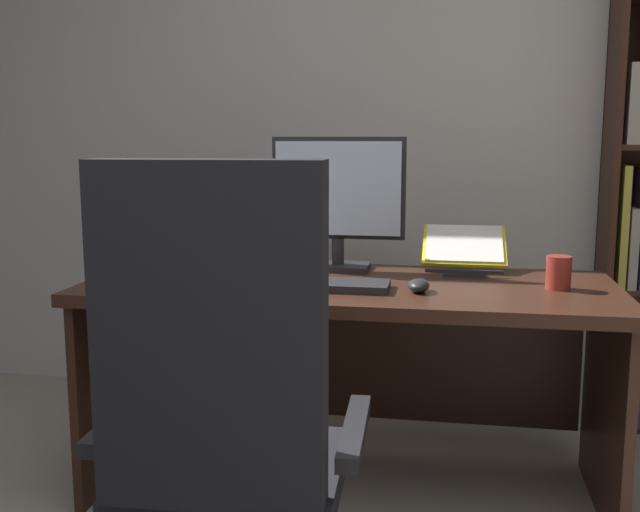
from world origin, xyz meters
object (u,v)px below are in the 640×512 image
Objects in this scene: monitor at (338,203)px; open_binder at (184,283)px; keyboard at (321,285)px; notepad at (272,275)px; desk at (352,333)px; office_chair at (226,453)px; pen at (278,273)px; laptop at (213,251)px; coffee_mug at (558,273)px; computer_mouse at (419,286)px; reading_stand_with_book at (464,249)px.

monitor is 0.90× the size of open_binder.
keyboard is 0.26m from notepad.
desk is 0.93m from office_chair.
desk is 12.15× the size of pen.
pen is at bearing -32.72° from laptop.
notepad is 0.02m from pen.
monitor reaches higher than coffee_mug.
computer_mouse reaches higher than notepad.
office_chair reaches higher than reading_stand_with_book.
monitor is 1.12× the size of keyboard.
notepad is (-0.11, 0.89, 0.24)m from office_chair.
desk is 0.50m from reading_stand_with_book.
monitor is 0.50m from laptop.
desk is at bearing 6.05° from pen.
office_chair is at bearing -83.09° from notepad.
reading_stand_with_book is 0.99m from open_binder.
office_chair is 2.17× the size of open_binder.
monitor is 1.62× the size of reading_stand_with_book.
open_binder reaches higher than notepad.
office_chair is 1.29m from reading_stand_with_book.
open_binder is at bearing -153.64° from desk.
coffee_mug is (1.15, 0.17, 0.04)m from open_binder.
notepad is (-0.50, 0.17, -0.02)m from computer_mouse.
office_chair reaches higher than keyboard.
laptop is at bearing 106.71° from office_chair.
monitor is 0.62m from open_binder.
laptop is 3.05× the size of coffee_mug.
keyboard reaches higher than desk.
desk is 8.10× the size of notepad.
notepad is (-0.20, 0.17, -0.01)m from keyboard.
coffee_mug is (0.72, 0.12, 0.04)m from keyboard.
keyboard is at bearing -37.31° from laptop.
open_binder is at bearing -138.40° from pen.
office_chair is 0.76m from keyboard.
desk is at bearing 139.24° from computer_mouse.
pen is (0.02, 0.00, 0.01)m from notepad.
reading_stand_with_book is (0.37, 0.22, 0.27)m from desk.
pen is at bearing 93.15° from office_chair.
reading_stand_with_book is 2.07× the size of pen.
notepad is at bearing -138.42° from monitor.
coffee_mug is (1.19, -0.23, 0.00)m from laptop.
monitor is 4.52× the size of computer_mouse.
reading_stand_with_book is 1.38× the size of notepad.
notepad is (0.27, -0.18, -0.05)m from laptop.
monitor is 0.47m from reading_stand_with_book.
office_chair reaches higher than pen.
laptop is 0.34m from pen.
open_binder is (-0.73, -0.05, -0.01)m from computer_mouse.
coffee_mug is at bearing 9.37° from keyboard.
notepad is 2.03× the size of coffee_mug.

